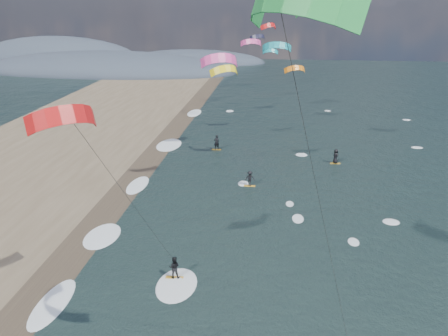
# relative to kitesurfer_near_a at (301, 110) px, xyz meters

# --- Properties ---
(wet_sand_strip) EXTENTS (3.00, 240.00, 0.00)m
(wet_sand_strip) POSITION_rel_kitesurfer_near_a_xyz_m (-15.14, 12.27, -14.05)
(wet_sand_strip) COLOR #382D23
(wet_sand_strip) RESTS_ON ground
(coastal_hills) EXTENTS (80.00, 41.00, 15.00)m
(coastal_hills) POSITION_rel_kitesurfer_near_a_xyz_m (-47.99, 110.13, -14.06)
(coastal_hills) COLOR #3D4756
(coastal_hills) RESTS_ON ground
(kitesurfer_near_a) EXTENTS (7.65, 9.34, 18.51)m
(kitesurfer_near_a) POSITION_rel_kitesurfer_near_a_xyz_m (0.00, 0.00, 0.00)
(kitesurfer_near_a) COLOR gold
(kitesurfer_near_a) RESTS_ON ground
(kitesurfer_near_b) EXTENTS (6.86, 8.97, 13.35)m
(kitesurfer_near_b) POSITION_rel_kitesurfer_near_a_xyz_m (-9.43, 7.76, -5.76)
(kitesurfer_near_b) COLOR gold
(kitesurfer_near_b) RESTS_ON ground
(far_kitesurfers) EXTENTS (14.83, 12.39, 1.83)m
(far_kitesurfers) POSITION_rel_kitesurfer_near_a_xyz_m (-1.58, 34.86, -13.23)
(far_kitesurfers) COLOR gold
(far_kitesurfers) RESTS_ON ground
(bg_kite_field) EXTENTS (12.60, 65.39, 10.79)m
(bg_kite_field) POSITION_rel_kitesurfer_near_a_xyz_m (-2.73, 56.65, -2.40)
(bg_kite_field) COLOR red
(bg_kite_field) RESTS_ON ground
(shoreline_surf) EXTENTS (2.40, 79.40, 0.11)m
(shoreline_surf) POSITION_rel_kitesurfer_near_a_xyz_m (-13.94, 17.02, -14.06)
(shoreline_surf) COLOR white
(shoreline_surf) RESTS_ON ground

